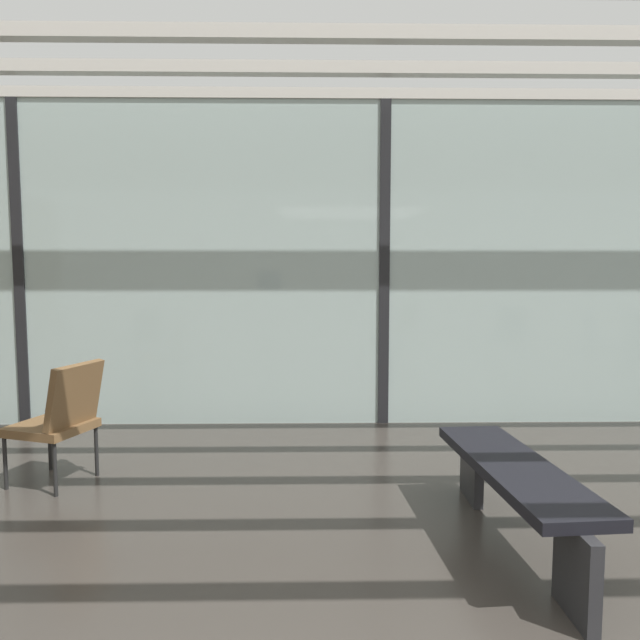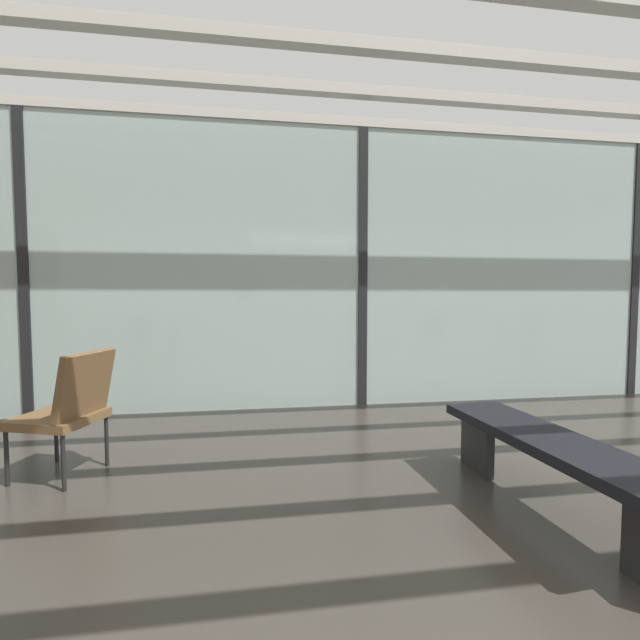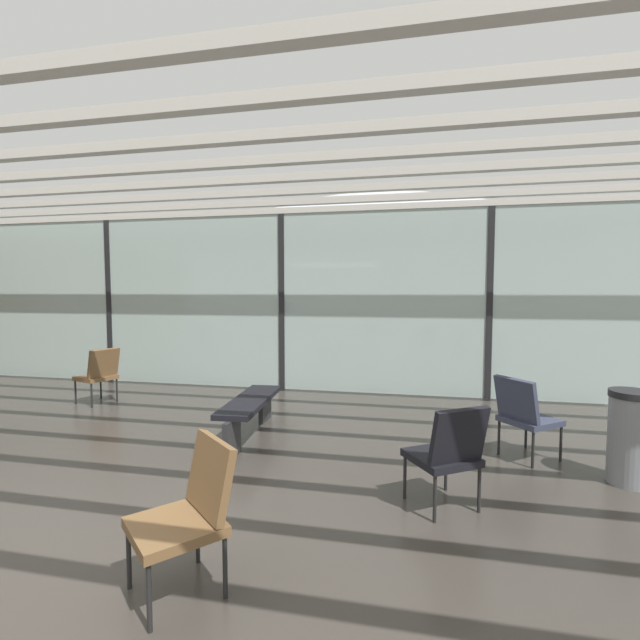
{
  "view_description": "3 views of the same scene",
  "coord_description": "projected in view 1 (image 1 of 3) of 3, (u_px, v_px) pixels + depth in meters",
  "views": [
    {
      "loc": [
        -0.72,
        -0.58,
        1.54
      ],
      "look_at": [
        -0.64,
        3.93,
        1.13
      ],
      "focal_mm": 33.34,
      "sensor_mm": 36.0,
      "label": 1
    },
    {
      "loc": [
        -1.22,
        0.4,
        1.25
      ],
      "look_at": [
        -0.19,
        7.11,
        0.86
      ],
      "focal_mm": 24.28,
      "sensor_mm": 36.0,
      "label": 2
    },
    {
      "loc": [
        2.29,
        -2.37,
        1.76
      ],
      "look_at": [
        0.45,
        6.35,
        1.17
      ],
      "focal_mm": 24.76,
      "sensor_mm": 36.0,
      "label": 3
    }
  ],
  "objects": [
    {
      "name": "window_mullion_1",
      "position": [
        384.0,
        265.0,
        5.77
      ],
      "size": [
        0.1,
        0.12,
        3.11
      ],
      "primitive_type": "cube",
      "color": "black",
      "rests_on": "ground"
    },
    {
      "name": "waiting_bench",
      "position": [
        514.0,
        482.0,
        3.24
      ],
      "size": [
        0.5,
        1.7,
        0.47
      ],
      "rotation": [
        0.0,
        0.0,
        1.64
      ],
      "color": "black",
      "rests_on": "ground"
    },
    {
      "name": "lounge_chair_1",
      "position": [
        61.0,
        415.0,
        4.18
      ],
      "size": [
        0.65,
        0.62,
        0.87
      ],
      "rotation": [
        0.0,
        0.0,
        4.39
      ],
      "color": "brown",
      "rests_on": "ground"
    },
    {
      "name": "glass_curtain_wall",
      "position": [
        384.0,
        265.0,
        5.77
      ],
      "size": [
        14.0,
        0.08,
        3.11
      ],
      "primitive_type": "cube",
      "color": "#A3B7B2",
      "rests_on": "ground"
    },
    {
      "name": "window_mullion_0",
      "position": [
        21.0,
        265.0,
        5.7
      ],
      "size": [
        0.1,
        0.12,
        3.11
      ],
      "primitive_type": "cube",
      "color": "black",
      "rests_on": "ground"
    },
    {
      "name": "parked_airplane",
      "position": [
        411.0,
        229.0,
        10.05
      ],
      "size": [
        11.32,
        4.35,
        4.35
      ],
      "color": "silver",
      "rests_on": "ground"
    }
  ]
}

